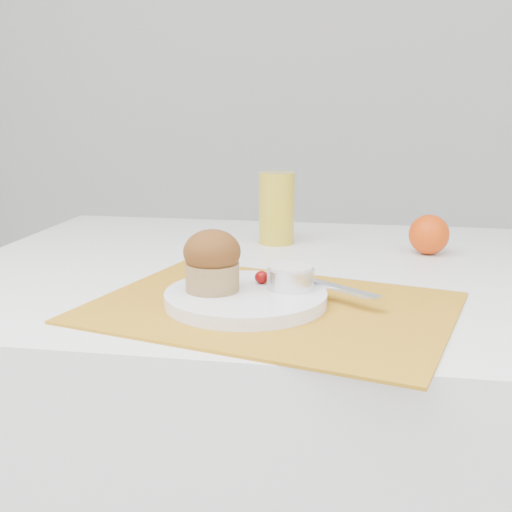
% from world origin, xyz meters
% --- Properties ---
extents(table, '(1.20, 0.80, 0.75)m').
position_xyz_m(table, '(0.00, 0.05, 0.38)').
color(table, white).
rests_on(table, ground).
extents(placemat, '(0.53, 0.44, 0.00)m').
position_xyz_m(placemat, '(-0.05, -0.17, 0.75)').
color(placemat, '#BE7F1A').
rests_on(placemat, table).
extents(plate, '(0.25, 0.25, 0.02)m').
position_xyz_m(plate, '(-0.09, -0.17, 0.76)').
color(plate, white).
rests_on(plate, placemat).
extents(ramekin, '(0.08, 0.08, 0.03)m').
position_xyz_m(ramekin, '(-0.03, -0.14, 0.78)').
color(ramekin, silver).
rests_on(ramekin, plate).
extents(cream, '(0.07, 0.07, 0.01)m').
position_xyz_m(cream, '(-0.03, -0.14, 0.80)').
color(cream, silver).
rests_on(cream, ramekin).
extents(raspberry_near, '(0.02, 0.02, 0.02)m').
position_xyz_m(raspberry_near, '(-0.07, -0.12, 0.78)').
color(raspberry_near, '#580202').
rests_on(raspberry_near, plate).
extents(raspberry_far, '(0.02, 0.02, 0.02)m').
position_xyz_m(raspberry_far, '(-0.04, -0.14, 0.78)').
color(raspberry_far, '#580211').
rests_on(raspberry_far, plate).
extents(butter_knife, '(0.16, 0.13, 0.00)m').
position_xyz_m(butter_knife, '(0.01, -0.12, 0.77)').
color(butter_knife, white).
rests_on(butter_knife, plate).
extents(orange, '(0.07, 0.07, 0.07)m').
position_xyz_m(orange, '(0.18, 0.18, 0.79)').
color(orange, '#E24607').
rests_on(orange, table).
extents(juice_glass, '(0.08, 0.08, 0.14)m').
position_xyz_m(juice_glass, '(-0.10, 0.23, 0.82)').
color(juice_glass, gold).
rests_on(juice_glass, table).
extents(muffin, '(0.08, 0.08, 0.08)m').
position_xyz_m(muffin, '(-0.13, -0.17, 0.81)').
color(muffin, '#A1814E').
rests_on(muffin, plate).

